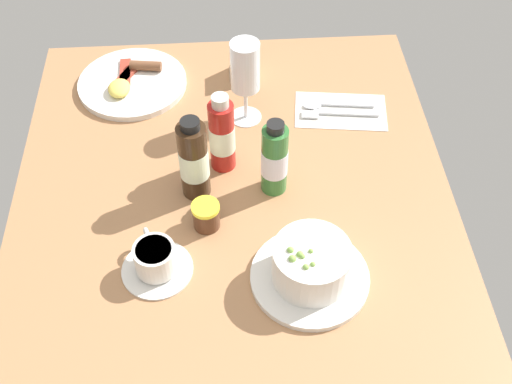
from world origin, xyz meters
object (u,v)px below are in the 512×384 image
Objects in this scene: sauce_bottle_green at (274,159)px; sauce_bottle_red at (222,135)px; porridge_bowl at (311,266)px; coffee_cup at (155,260)px; breakfast_plate at (132,83)px; cutlery_setting at (339,110)px; jam_jar at (206,215)px; wine_glass at (245,70)px; menu_card at (242,60)px; sauce_bottle_brown at (194,160)px.

sauce_bottle_red is at bearing 54.55° from sauce_bottle_green.
coffee_cup is at bearing 81.92° from porridge_bowl.
breakfast_plate is (25.51, 19.64, -7.02)cm from sauce_bottle_red.
cutlery_setting is at bearing -104.28° from breakfast_plate.
sauce_bottle_red is at bearing -142.40° from breakfast_plate.
jam_jar is at bearing 53.04° from porridge_bowl.
breakfast_plate is (12.03, 24.87, -11.71)cm from wine_glass.
wine_glass reaches higher than porridge_bowl.
porridge_bowl is 56.51cm from menu_card.
menu_card is (34.34, 4.21, -3.35)cm from sauce_bottle_green.
sauce_bottle_brown reaches higher than breakfast_plate.
coffee_cup is (3.71, 26.13, -1.24)cm from porridge_bowl.
porridge_bowl is 29.19cm from sauce_bottle_brown.
sauce_bottle_green reaches higher than menu_card.
sauce_bottle_red reaches higher than sauce_bottle_green.
breakfast_plate is at bearing 64.19° from wine_glass.
menu_card reaches higher than coffee_cup.
wine_glass is 30.01cm from breakfast_plate.
sauce_bottle_red is 32.95cm from breakfast_plate.
coffee_cup is 0.66× the size of wine_glass.
sauce_bottle_green is at bearing -173.02° from menu_card.
cutlery_setting is 1.25× the size of sauce_bottle_green.
porridge_bowl is 43.47cm from wine_glass.
sauce_bottle_green is 1.90× the size of menu_card.
coffee_cup is 0.69× the size of sauce_bottle_brown.
sauce_bottle_brown is at bearing 141.29° from sauce_bottle_red.
breakfast_plate is at bearing 31.90° from porridge_bowl.
cutlery_setting is at bearing -124.04° from menu_card.
wine_glass is 2.16× the size of menu_card.
porridge_bowl is at bearing -171.30° from menu_card.
jam_jar is at bearing 168.35° from menu_card.
jam_jar is at bearing -43.09° from coffee_cup.
porridge_bowl is at bearing 164.83° from cutlery_setting.
sauce_bottle_green is 43.98cm from breakfast_plate.
sauce_bottle_red is at bearing 169.19° from menu_card.
porridge_bowl is 0.98× the size of cutlery_setting.
sauce_bottle_green is (8.44, -13.03, 4.91)cm from jam_jar.
porridge_bowl reaches higher than jam_jar.
menu_card is at bearing -10.81° from sauce_bottle_red.
sauce_bottle_red is 28.33cm from menu_card.
porridge_bowl is 3.76× the size of jam_jar.
breakfast_plate is (50.06, 7.33, -1.91)cm from coffee_cup.
wine_glass is 1.14× the size of sauce_bottle_green.
wine_glass reaches higher than coffee_cup.
menu_card reaches higher than jam_jar.
sauce_bottle_green is 34.76cm from menu_card.
jam_jar is 0.23× the size of breakfast_plate.
cutlery_setting is 53.97cm from coffee_cup.
sauce_bottle_brown is at bearing 41.58° from porridge_bowl.
sauce_bottle_green is at bearing -90.32° from sauce_bottle_brown.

